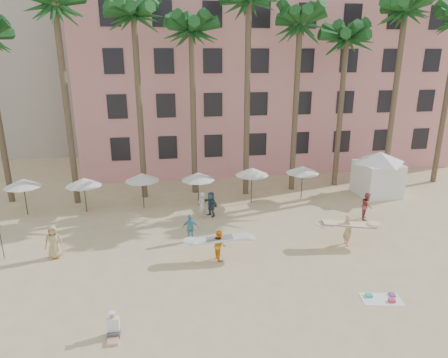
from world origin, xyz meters
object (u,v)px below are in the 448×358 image
cabana (378,170)px  carrier_yellow (348,228)px  carrier_white (220,243)px  pink_hotel (262,82)px

cabana → carrier_yellow: cabana is taller
carrier_white → cabana: bearing=31.4°
pink_hotel → carrier_white: size_ratio=10.87×
pink_hotel → cabana: (6.25, -13.34, -5.93)m
pink_hotel → carrier_yellow: (-0.01, -21.33, -6.95)m
carrier_yellow → carrier_white: size_ratio=0.97×
carrier_white → carrier_yellow: bearing=3.7°
pink_hotel → cabana: size_ratio=7.42×
cabana → carrier_white: cabana is taller
pink_hotel → carrier_yellow: 22.44m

